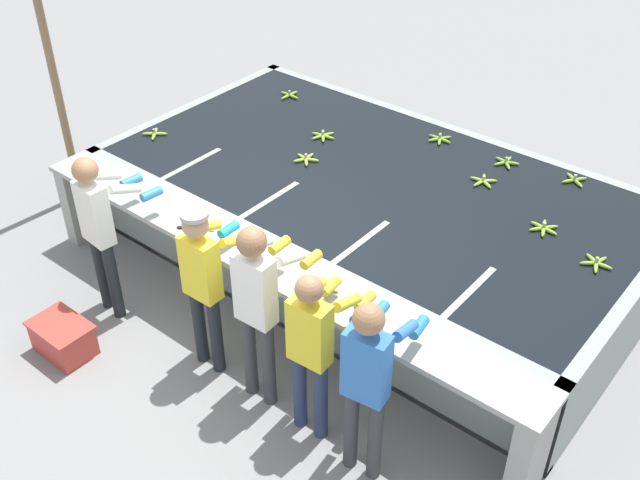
{
  "coord_description": "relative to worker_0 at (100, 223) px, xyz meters",
  "views": [
    {
      "loc": [
        3.62,
        -3.37,
        4.78
      ],
      "look_at": [
        0.0,
        1.06,
        0.66
      ],
      "focal_mm": 42.0,
      "sensor_mm": 36.0,
      "label": 1
    }
  ],
  "objects": [
    {
      "name": "banana_bunch_floating_6",
      "position": [
        2.26,
        3.36,
        -0.05
      ],
      "size": [
        0.28,
        0.27,
        0.08
      ],
      "color": "#75A333",
      "rests_on": "wash_tank"
    },
    {
      "name": "banana_bunch_floating_4",
      "position": [
        3.08,
        2.51,
        -0.05
      ],
      "size": [
        0.28,
        0.27,
        0.08
      ],
      "color": "#7FAD33",
      "rests_on": "wash_tank"
    },
    {
      "name": "worker_1",
      "position": [
        1.25,
        0.09,
        -0.03
      ],
      "size": [
        0.41,
        0.72,
        1.61
      ],
      "color": "#1E2328",
      "rests_on": "ground"
    },
    {
      "name": "banana_bunch_floating_3",
      "position": [
        0.63,
        2.11,
        -0.05
      ],
      "size": [
        0.28,
        0.27,
        0.08
      ],
      "color": "#8CB738",
      "rests_on": "wash_tank"
    },
    {
      "name": "banana_bunch_ledge_0",
      "position": [
        2.08,
        0.61,
        -0.05
      ],
      "size": [
        0.28,
        0.27,
        0.08
      ],
      "color": "#9EC642",
      "rests_on": "work_ledge"
    },
    {
      "name": "banana_bunch_floating_5",
      "position": [
        2.95,
        3.47,
        -0.05
      ],
      "size": [
        0.25,
        0.25,
        0.08
      ],
      "color": "#7FAD33",
      "rests_on": "wash_tank"
    },
    {
      "name": "wash_tank",
      "position": [
        1.39,
        2.27,
        -0.54
      ],
      "size": [
        5.42,
        2.96,
        0.94
      ],
      "color": "gray",
      "rests_on": "ground"
    },
    {
      "name": "ground_plane",
      "position": [
        1.39,
        0.35,
        -1.01
      ],
      "size": [
        80.0,
        80.0,
        0.0
      ],
      "primitive_type": "plane",
      "color": "gray",
      "rests_on": "ground"
    },
    {
      "name": "support_post_left",
      "position": [
        -1.97,
        1.01,
        0.59
      ],
      "size": [
        0.09,
        0.09,
        3.2
      ],
      "color": "#846647",
      "rests_on": "ground"
    },
    {
      "name": "banana_bunch_floating_8",
      "position": [
        1.46,
        3.36,
        -0.05
      ],
      "size": [
        0.28,
        0.26,
        0.08
      ],
      "color": "#75A333",
      "rests_on": "wash_tank"
    },
    {
      "name": "banana_bunch_floating_7",
      "position": [
        -1.01,
        1.49,
        -0.05
      ],
      "size": [
        0.24,
        0.24,
        0.08
      ],
      "color": "#93BC3D",
      "rests_on": "wash_tank"
    },
    {
      "name": "banana_bunch_floating_9",
      "position": [
        2.26,
        2.88,
        -0.05
      ],
      "size": [
        0.27,
        0.28,
        0.08
      ],
      "color": "#8CB738",
      "rests_on": "wash_tank"
    },
    {
      "name": "worker_2",
      "position": [
        1.85,
        0.09,
        0.04
      ],
      "size": [
        0.43,
        0.72,
        1.72
      ],
      "color": "#38383D",
      "rests_on": "ground"
    },
    {
      "name": "worker_3",
      "position": [
        2.4,
        0.09,
        -0.08
      ],
      "size": [
        0.44,
        0.72,
        1.56
      ],
      "color": "navy",
      "rests_on": "ground"
    },
    {
      "name": "worker_4",
      "position": [
        2.94,
        0.03,
        -0.03
      ],
      "size": [
        0.47,
        0.73,
        1.64
      ],
      "color": "#38383D",
      "rests_on": "ground"
    },
    {
      "name": "knife_0",
      "position": [
        0.63,
        0.5,
        -0.06
      ],
      "size": [
        0.31,
        0.21,
        0.02
      ],
      "color": "silver",
      "rests_on": "work_ledge"
    },
    {
      "name": "banana_bunch_floating_2",
      "position": [
        -0.52,
        3.17,
        -0.05
      ],
      "size": [
        0.28,
        0.28,
        0.08
      ],
      "color": "#7FAD33",
      "rests_on": "wash_tank"
    },
    {
      "name": "banana_bunch_floating_0",
      "position": [
        3.65,
        2.31,
        -0.05
      ],
      "size": [
        0.27,
        0.28,
        0.08
      ],
      "color": "#7FAD33",
      "rests_on": "wash_tank"
    },
    {
      "name": "banana_bunch_floating_1",
      "position": [
        0.44,
        2.62,
        -0.05
      ],
      "size": [
        0.28,
        0.28,
        0.08
      ],
      "color": "#7FAD33",
      "rests_on": "wash_tank"
    },
    {
      "name": "worker_0",
      "position": [
        0.0,
        0.0,
        0.0
      ],
      "size": [
        0.45,
        0.73,
        1.67
      ],
      "color": "#1E2328",
      "rests_on": "ground"
    },
    {
      "name": "crate",
      "position": [
        0.12,
        -0.67,
        -0.84
      ],
      "size": [
        0.55,
        0.39,
        0.32
      ],
      "color": "#B73D33",
      "rests_on": "ground"
    },
    {
      "name": "work_ledge",
      "position": [
        1.39,
        0.58,
        -0.32
      ],
      "size": [
        5.42,
        0.45,
        0.94
      ],
      "color": "#9E9E99",
      "rests_on": "ground"
    }
  ]
}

